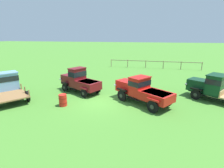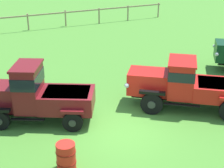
{
  "view_description": "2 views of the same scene",
  "coord_description": "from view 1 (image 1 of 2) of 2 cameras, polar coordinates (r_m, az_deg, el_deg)",
  "views": [
    {
      "loc": [
        3.98,
        -12.71,
        5.28
      ],
      "look_at": [
        0.58,
        2.06,
        1.0
      ],
      "focal_mm": 28.0,
      "sensor_mm": 36.0,
      "label": 1
    },
    {
      "loc": [
        -4.83,
        -9.92,
        6.69
      ],
      "look_at": [
        0.58,
        2.06,
        1.0
      ],
      "focal_mm": 55.0,
      "sensor_mm": 36.0,
      "label": 2
    }
  ],
  "objects": [
    {
      "name": "oil_drum_beside_row",
      "position": [
        13.95,
        -15.75,
        -5.08
      ],
      "size": [
        0.63,
        0.63,
        0.91
      ],
      "color": "red",
      "rests_on": "ground"
    },
    {
      "name": "vintage_truck_midrow_center",
      "position": [
        14.02,
        9.58,
        -1.9
      ],
      "size": [
        4.97,
        4.18,
        2.1
      ],
      "color": "black",
      "rests_on": "ground"
    },
    {
      "name": "ground_plane",
      "position": [
        14.33,
        -4.15,
        -5.9
      ],
      "size": [
        240.0,
        240.0,
        0.0
      ],
      "primitive_type": "plane",
      "color": "#47842D"
    },
    {
      "name": "vintage_truck_far_side",
      "position": [
        16.74,
        29.93,
        -0.64
      ],
      "size": [
        5.03,
        4.27,
        2.2
      ],
      "color": "black",
      "rests_on": "ground"
    },
    {
      "name": "paddock_fence",
      "position": [
        29.27,
        13.63,
        6.72
      ],
      "size": [
        14.46,
        0.6,
        1.27
      ],
      "color": "#997F60",
      "rests_on": "ground"
    },
    {
      "name": "vintage_truck_foreground_near",
      "position": [
        17.86,
        -31.48,
        0.04
      ],
      "size": [
        5.61,
        4.87,
        2.21
      ],
      "color": "black",
      "rests_on": "ground"
    },
    {
      "name": "vintage_truck_second_in_line",
      "position": [
        16.8,
        -10.65,
        1.06
      ],
      "size": [
        4.64,
        3.33,
        2.3
      ],
      "color": "black",
      "rests_on": "ground"
    }
  ]
}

